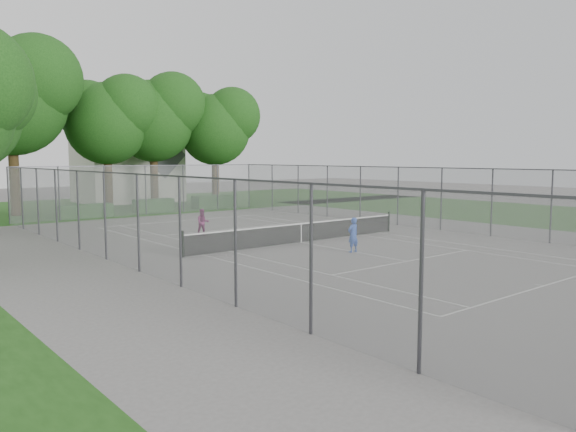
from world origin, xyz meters
TOP-DOWN VIEW (x-y plane):
  - ground at (0.00, 0.00)m, footprint 120.00×120.00m
  - grass_far at (0.00, 26.00)m, footprint 60.00×20.00m
  - grass_right at (22.00, 0.00)m, footprint 16.00×40.00m
  - court_markings at (0.00, 0.00)m, footprint 11.03×23.83m
  - tennis_net at (0.00, 0.00)m, footprint 12.87×0.10m
  - perimeter_fence at (0.00, 0.00)m, footprint 18.08×34.08m
  - tree_far_left at (-7.26, 22.10)m, footprint 8.71×7.95m
  - tree_far_midleft at (-0.31, 22.75)m, footprint 7.31×6.67m
  - tree_far_midright at (3.68, 22.90)m, footprint 7.70×7.03m
  - tree_far_right at (9.01, 21.89)m, footprint 7.06×6.45m
  - hedge_left at (-4.09, 17.79)m, footprint 3.61×1.08m
  - hedge_mid at (1.41, 18.73)m, footprint 3.03×0.87m
  - hedge_right at (6.61, 18.62)m, footprint 3.41×1.25m
  - house at (3.97, 29.17)m, footprint 8.52×6.60m
  - girl_player at (-0.10, -3.55)m, footprint 0.56×0.37m
  - woman_player at (-2.50, 4.95)m, footprint 0.82×0.72m

SIDE VIEW (x-z plane):
  - ground at x=0.00m, z-range 0.00..0.00m
  - grass_far at x=0.00m, z-range 0.00..0.00m
  - grass_right at x=22.00m, z-range 0.00..0.00m
  - court_markings at x=0.00m, z-range 0.00..0.01m
  - hedge_left at x=-4.09m, z-range 0.00..0.90m
  - hedge_mid at x=1.41m, z-range 0.00..0.95m
  - tennis_net at x=0.00m, z-range -0.04..1.06m
  - hedge_right at x=6.61m, z-range 0.00..1.02m
  - woman_player at x=-2.50m, z-range 0.00..1.41m
  - girl_player at x=-0.10m, z-range 0.00..1.51m
  - perimeter_fence at x=0.00m, z-range 0.05..3.57m
  - house at x=3.97m, z-range -1.03..9.57m
  - tree_far_right at x=9.01m, z-range 1.90..12.05m
  - tree_far_midleft at x=-0.31m, z-range 1.97..12.47m
  - tree_far_midright at x=3.68m, z-range 2.07..13.14m
  - tree_far_left at x=-7.26m, z-range 2.35..14.86m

